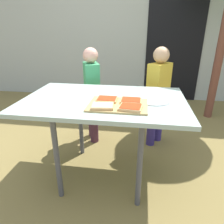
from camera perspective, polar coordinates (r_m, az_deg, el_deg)
ground_plane at (r=1.88m, az=-1.92°, el=-16.93°), size 16.00×16.00×0.00m
house_wall_back at (r=3.74m, az=4.71°, el=26.17°), size 8.00×0.20×2.87m
house_door at (r=3.66m, az=17.14°, el=18.58°), size 0.90×0.02×2.00m
dining_table at (r=1.55m, az=-2.22°, el=1.67°), size 1.21×0.78×0.70m
cutting_board at (r=1.39m, az=1.68°, el=2.00°), size 0.40×0.29×0.01m
pizza_slice_near_left at (r=1.33m, az=-2.69°, el=1.72°), size 0.16×0.14×0.02m
pizza_slice_near_right at (r=1.31m, az=5.23°, el=1.29°), size 0.16×0.14×0.02m
pizza_slice_far_right at (r=1.43m, az=5.36°, el=3.21°), size 0.15×0.12×0.02m
pizza_slice_far_left at (r=1.45m, az=-1.43°, el=3.59°), size 0.15×0.12×0.02m
plate_white_right at (r=1.52m, az=11.69°, el=3.29°), size 0.23×0.23×0.01m
child_left at (r=2.19m, az=-5.67°, el=5.98°), size 0.22×0.28×1.02m
child_right at (r=2.15m, az=12.76°, el=5.42°), size 0.25×0.28×1.03m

